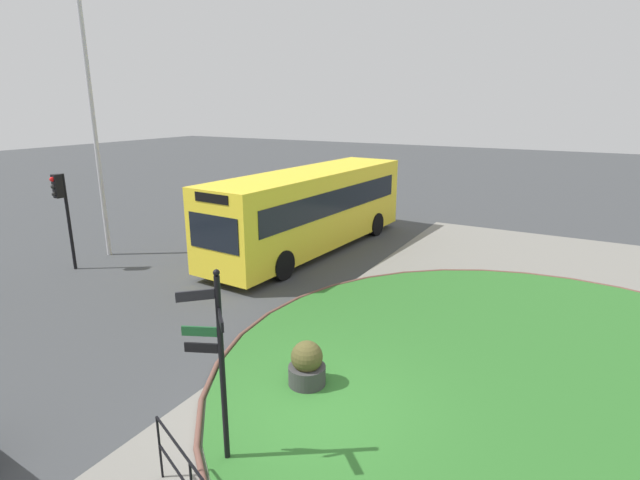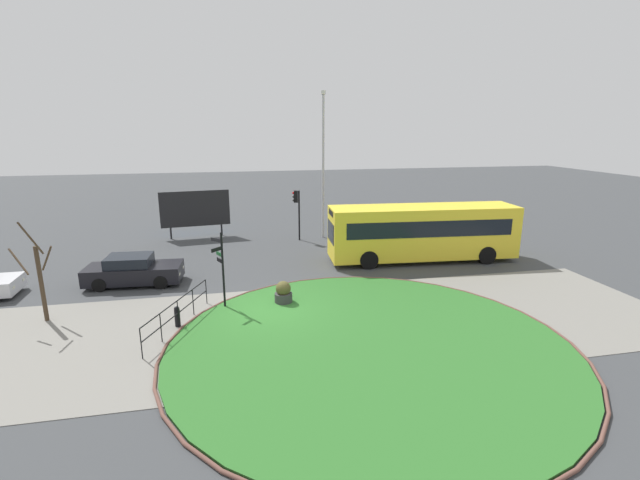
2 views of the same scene
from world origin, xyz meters
The scene contains 14 objects.
ground centered at (0.00, 0.00, 0.00)m, with size 120.00×120.00×0.00m, color #3D3F42.
sidewalk_paving centered at (0.00, -1.78, 0.01)m, with size 32.00×8.44×0.02m, color gray.
grass_island centered at (3.07, -3.74, 0.05)m, with size 13.92×13.92×0.10m, color #2D6B28.
grass_kerb_ring centered at (3.07, -3.74, 0.06)m, with size 14.23×14.23×0.11m, color brown.
signpost_directional centered at (-1.92, 0.69, 1.90)m, with size 0.48×0.96×3.29m.
bollard_foreground centered at (-3.62, -0.80, 0.42)m, with size 0.21×0.21×0.83m.
railing_grass_edge centered at (-3.57, -0.92, 0.71)m, with size 1.92×4.47×1.11m.
bus_yellow centered at (9.09, 5.46, 1.68)m, with size 10.59×3.15×3.11m.
car_far_lane centered at (-6.16, 4.54, 0.67)m, with size 4.51×2.08×1.44m.
traffic_light_near centered at (2.88, 11.51, 2.46)m, with size 0.49×0.28×3.34m.
lamppost_tall centered at (4.74, 11.89, 5.11)m, with size 0.32×0.32×9.63m.
billboard_left centered at (-3.77, 13.71, 1.96)m, with size 4.58×0.70×3.21m.
planter_near_signpost centered at (0.60, 0.62, 0.47)m, with size 0.76×0.76×1.02m.
street_tree_bare centered at (-8.74, 0.75, 1.80)m, with size 1.50×1.50×4.07m.
Camera 2 is at (-1.47, -17.22, 7.40)m, focal length 25.01 mm.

